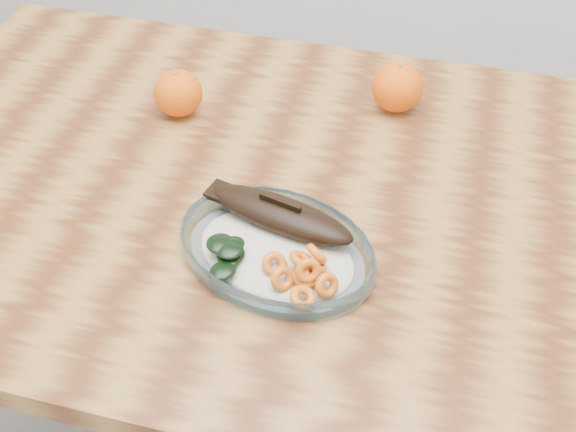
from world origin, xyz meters
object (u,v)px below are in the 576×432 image
(dining_table, at_px, (258,233))
(orange_left, at_px, (178,93))
(orange_right, at_px, (397,87))
(plated_meal, at_px, (276,247))

(dining_table, xyz_separation_m, orange_left, (-0.17, 0.14, 0.14))
(dining_table, height_order, orange_right, orange_right)
(dining_table, distance_m, orange_right, 0.32)
(dining_table, relative_size, orange_right, 14.62)
(orange_left, xyz_separation_m, orange_right, (0.33, 0.10, 0.00))
(orange_right, bearing_deg, plated_meal, -105.26)
(plated_meal, xyz_separation_m, orange_right, (0.10, 0.37, 0.02))
(orange_left, distance_m, orange_right, 0.35)
(orange_left, height_order, orange_right, orange_right)
(dining_table, distance_m, orange_left, 0.26)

